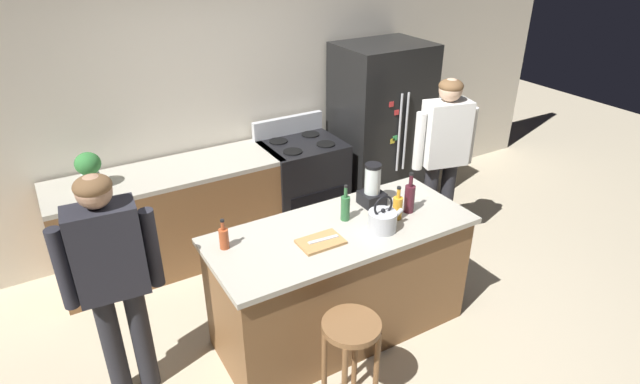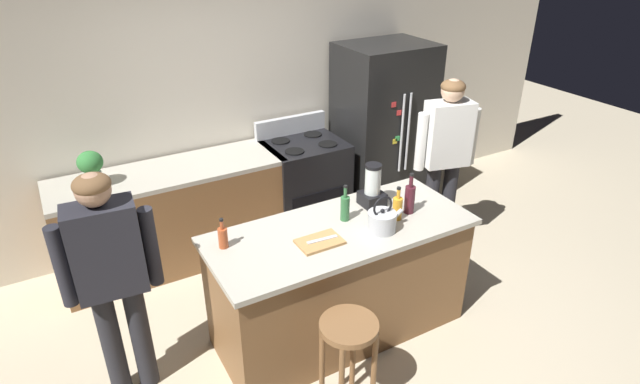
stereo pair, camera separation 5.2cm
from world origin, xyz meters
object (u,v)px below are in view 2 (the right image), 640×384
Objects in this scene: stove_range at (304,184)px; refrigerator at (383,130)px; bottle_cooking_sauce at (223,237)px; blender_appliance at (372,188)px; chef_knife at (322,239)px; potted_plant at (91,166)px; kitchen_island at (340,281)px; person_by_island_left at (111,269)px; bottle_soda at (397,208)px; bottle_olive_oil at (345,207)px; cutting_board at (320,242)px; person_by_sink_right at (446,151)px; bar_stool at (348,344)px; tea_kettle at (382,221)px; bottle_wine at (410,198)px.

refrigerator is at bearing -1.54° from stove_range.
blender_appliance is at bearing -0.08° from bottle_cooking_sauce.
blender_appliance reaches higher than chef_knife.
stove_range is 3.67× the size of potted_plant.
kitchen_island is at bearing 28.54° from chef_knife.
refrigerator is 1.11× the size of person_by_island_left.
bottle_soda reaches higher than chef_knife.
stove_range is 1.60m from bottle_olive_oil.
refrigerator is at bearing 57.38° from bottle_soda.
bottle_soda is at bearing 0.31° from cutting_board.
person_by_island_left is at bearing 166.56° from cutting_board.
kitchen_island is 8.81× the size of bottle_cooking_sauce.
person_by_sink_right is 1.11m from blender_appliance.
bottle_olive_oil is (1.59, -0.13, 0.05)m from person_by_island_left.
bar_stool is at bearing -119.98° from bottle_olive_oil.
cutting_board is (1.17, -1.64, -0.16)m from potted_plant.
potted_plant is (-1.91, 0.03, 0.62)m from stove_range.
bottle_cooking_sauce is 1.08m from tea_kettle.
stove_range is at bearing -0.77° from potted_plant.
potted_plant reaches higher than tea_kettle.
kitchen_island is 0.98m from bottle_cooking_sauce.
potted_plant is 0.95× the size of bottle_wine.
chef_knife reaches higher than kitchen_island.
person_by_sink_right reaches higher than stove_range.
bottle_cooking_sauce is (-2.23, -1.32, 0.11)m from refrigerator.
bar_stool is at bearing -129.49° from refrigerator.
refrigerator reaches higher than kitchen_island.
cutting_board is (0.12, 0.57, 0.38)m from bar_stool.
chef_knife is (1.19, -1.64, -0.15)m from potted_plant.
kitchen_island is at bearing 144.90° from tea_kettle.
cutting_board is at bearing -177.13° from bottle_wine.
cutting_board is at bearing 77.89° from bar_stool.
bottle_wine is at bearing -7.38° from person_by_island_left.
blender_appliance reaches higher than bottle_soda.
blender_appliance is at bearing -128.49° from refrigerator.
person_by_sink_right reaches higher than kitchen_island.
potted_plant is 2.25m from blender_appliance.
chef_knife is (-0.72, -1.62, 0.47)m from stove_range.
kitchen_island is at bearing 62.29° from bar_stool.
bottle_wine is 1.44× the size of chef_knife.
person_by_island_left is at bearing 171.16° from chef_knife.
person_by_island_left reaches higher than cutting_board.
stove_range is at bearing 68.51° from bar_stool.
tea_kettle is (-0.15, -0.34, -0.06)m from blender_appliance.
bottle_cooking_sauce is at bearing 118.24° from bar_stool.
tea_kettle reaches higher than cutting_board.
kitchen_island is at bearing -133.70° from refrigerator.
person_by_island_left reaches higher than chef_knife.
stove_range is at bearing 45.70° from bottle_cooking_sauce.
potted_plant is 1.09× the size of bottle_olive_oil.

